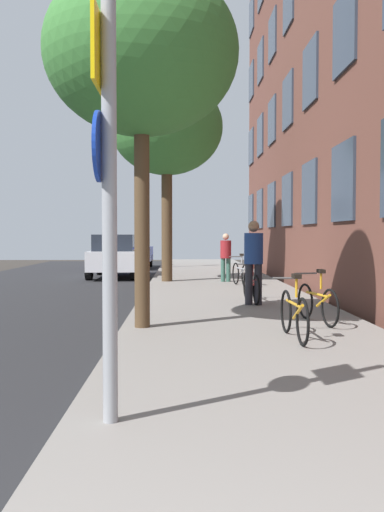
{
  "coord_description": "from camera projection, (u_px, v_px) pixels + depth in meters",
  "views": [
    {
      "loc": [
        -0.03,
        -0.54,
        1.61
      ],
      "look_at": [
        0.18,
        9.88,
        1.22
      ],
      "focal_mm": 39.44,
      "sensor_mm": 36.0,
      "label": 1
    }
  ],
  "objects": [
    {
      "name": "ground_plane",
      "position": [
        95.0,
        293.0,
        15.53
      ],
      "size": [
        41.8,
        41.8,
        0.0
      ],
      "primitive_type": "plane",
      "color": "#332D28"
    },
    {
      "name": "road_asphalt",
      "position": [
        19.0,
        293.0,
        15.49
      ],
      "size": [
        7.0,
        38.0,
        0.01
      ],
      "primitive_type": "cube",
      "color": "#232326",
      "rests_on": "ground"
    },
    {
      "name": "sidewalk",
      "position": [
        221.0,
        291.0,
        15.6
      ],
      "size": [
        4.2,
        38.0,
        0.12
      ],
      "primitive_type": "cube",
      "color": "gray",
      "rests_on": "ground"
    },
    {
      "name": "building_facade",
      "position": [
        321.0,
        38.0,
        14.9
      ],
      "size": [
        0.56,
        27.0,
        13.67
      ],
      "color": "brown",
      "rests_on": "ground"
    },
    {
      "name": "sign_post",
      "position": [
        106.0,
        168.0,
        4.42
      ],
      "size": [
        0.15,
        0.6,
        3.6
      ],
      "color": "gray",
      "rests_on": "sidewalk"
    },
    {
      "name": "traffic_light",
      "position": [
        168.0,
        220.0,
        26.23
      ],
      "size": [
        0.43,
        0.24,
        3.22
      ],
      "color": "black",
      "rests_on": "sidewalk"
    },
    {
      "name": "tree_near",
      "position": [
        141.0,
        54.0,
        8.95
      ],
      "size": [
        3.11,
        3.11,
        5.73
      ],
      "color": "#4C3823",
      "rests_on": "sidewalk"
    },
    {
      "name": "tree_far",
      "position": [
        167.0,
        128.0,
        18.01
      ],
      "size": [
        3.6,
        3.6,
        6.48
      ],
      "color": "#4C3823",
      "rests_on": "sidewalk"
    },
    {
      "name": "bicycle_0",
      "position": [
        294.0,
        314.0,
        8.04
      ],
      "size": [
        0.42,
        1.69,
        0.95
      ],
      "color": "black",
      "rests_on": "sidewalk"
    },
    {
      "name": "bicycle_1",
      "position": [
        317.0,
        302.0,
        9.52
      ],
      "size": [
        0.47,
        1.6,
        0.92
      ],
      "color": "black",
      "rests_on": "sidewalk"
    },
    {
      "name": "bicycle_2",
      "position": [
        251.0,
        286.0,
        12.49
      ],
      "size": [
        0.42,
        1.73,
        0.93
      ],
      "color": "black",
      "rests_on": "sidewalk"
    },
    {
      "name": "bicycle_3",
      "position": [
        240.0,
        273.0,
        16.51
      ],
      "size": [
        0.46,
        1.63,
        0.95
      ],
      "color": "black",
      "rests_on": "sidewalk"
    },
    {
      "name": "pedestrian_0",
      "position": [
        254.0,
        257.0,
        11.99
      ],
      "size": [
        0.52,
        0.52,
        1.8
      ],
      "color": "#26262D",
      "rests_on": "sidewalk"
    },
    {
      "name": "pedestrian_1",
      "position": [
        226.0,
        254.0,
        17.94
      ],
      "size": [
        0.49,
        0.49,
        1.54
      ],
      "color": "#33594C",
      "rests_on": "sidewalk"
    },
    {
      "name": "car_0",
      "position": [
        115.0,
        255.0,
        21.23
      ],
      "size": [
        1.85,
        4.29,
        1.62
      ],
      "color": "silver",
      "rests_on": "road_asphalt"
    },
    {
      "name": "car_1",
      "position": [
        131.0,
        251.0,
        27.03
      ],
      "size": [
        1.94,
        4.01,
        1.62
      ],
      "color": "navy",
      "rests_on": "road_asphalt"
    }
  ]
}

